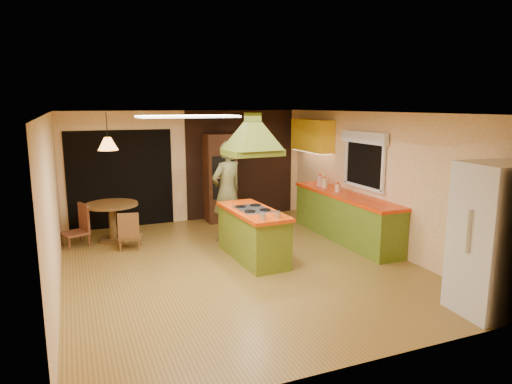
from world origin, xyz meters
name	(u,v)px	position (x,y,z in m)	size (l,w,h in m)	color
ground	(239,265)	(0.00, 0.00, 0.00)	(6.50, 6.50, 0.00)	olive
room_walls	(238,191)	(0.00, 0.00, 1.25)	(5.50, 6.50, 6.50)	#FDE3B5
ceiling_plane	(238,113)	(0.00, 0.00, 2.50)	(6.50, 6.50, 0.00)	silver
brick_panel	(241,164)	(1.25, 3.23, 1.25)	(2.64, 0.03, 2.50)	#381E14
nook_opening	(121,179)	(-1.50, 3.23, 1.05)	(2.20, 0.03, 2.10)	black
right_counter	(345,216)	(2.45, 0.60, 0.46)	(0.62, 3.05, 0.92)	olive
upper_cabinets	(312,135)	(2.57, 2.20, 1.95)	(0.34, 1.40, 0.70)	yellow
window_right	(364,151)	(2.70, 0.40, 1.77)	(0.12, 1.35, 1.06)	black
fluor_panel	(187,116)	(-1.10, -1.20, 2.48)	(1.20, 0.60, 0.03)	white
kitchen_island	(253,234)	(0.34, 0.21, 0.44)	(0.77, 1.76, 0.89)	olive
range_hood	(253,128)	(0.34, 0.21, 2.26)	(0.94, 0.70, 0.78)	#5D6E1B
man	(227,192)	(0.29, 1.43, 0.97)	(0.71, 0.46, 1.94)	#4E4D29
refrigerator	(493,239)	(2.35, -2.86, 0.97)	(0.80, 0.75, 1.94)	silver
wall_oven	(220,178)	(0.63, 2.95, 1.00)	(0.66, 0.61, 1.99)	#472617
dining_table	(112,214)	(-1.80, 2.24, 0.53)	(1.00, 1.00, 0.75)	brown
chair_left	(74,226)	(-2.50, 2.14, 0.40)	(0.43, 0.43, 0.79)	brown
chair_near	(130,230)	(-1.55, 1.59, 0.36)	(0.39, 0.39, 0.71)	brown
pendant_lamp	(108,144)	(-1.80, 2.24, 1.90)	(0.37, 0.37, 0.24)	#FF9E3F
canister_large	(320,181)	(2.40, 1.50, 1.03)	(0.15, 0.15, 0.22)	beige
canister_medium	(325,183)	(2.40, 1.30, 1.02)	(0.14, 0.14, 0.19)	beige
canister_small	(338,188)	(2.40, 0.80, 1.00)	(0.12, 0.12, 0.16)	beige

